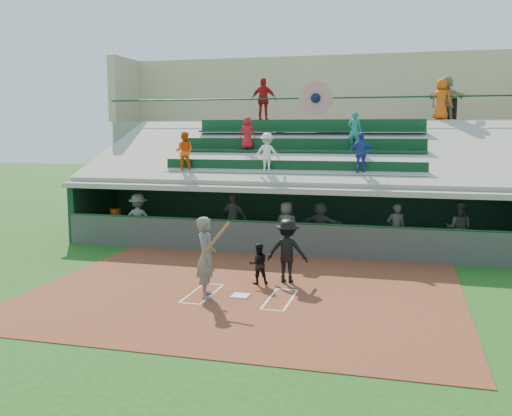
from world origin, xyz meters
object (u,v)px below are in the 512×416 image
(white_table, at_px, (116,228))
(trash_bin, at_px, (449,109))
(home_plate, at_px, (240,296))
(batter_at_plate, at_px, (206,257))
(water_cooler, at_px, (116,214))
(catcher, at_px, (258,264))

(white_table, height_order, trash_bin, trash_bin)
(home_plate, height_order, batter_at_plate, batter_at_plate)
(home_plate, relative_size, water_cooler, 1.08)
(home_plate, distance_m, batter_at_plate, 1.32)
(catcher, bearing_deg, water_cooler, -60.05)
(home_plate, xyz_separation_m, white_table, (-6.92, 6.40, 0.37))
(home_plate, height_order, water_cooler, water_cooler)
(batter_at_plate, height_order, water_cooler, batter_at_plate)
(catcher, xyz_separation_m, water_cooler, (-7.05, 5.09, 0.39))
(batter_at_plate, distance_m, catcher, 1.86)
(trash_bin, bearing_deg, home_plate, -113.31)
(batter_at_plate, bearing_deg, home_plate, 17.53)
(white_table, distance_m, water_cooler, 0.57)
(batter_at_plate, xyz_separation_m, catcher, (0.95, 1.53, -0.47))
(batter_at_plate, height_order, trash_bin, trash_bin)
(white_table, bearing_deg, batter_at_plate, -31.90)
(trash_bin, bearing_deg, batter_at_plate, -115.78)
(white_table, relative_size, water_cooler, 2.10)
(home_plate, relative_size, batter_at_plate, 0.21)
(catcher, relative_size, trash_bin, 1.12)
(home_plate, distance_m, trash_bin, 15.29)
(white_table, height_order, water_cooler, water_cooler)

